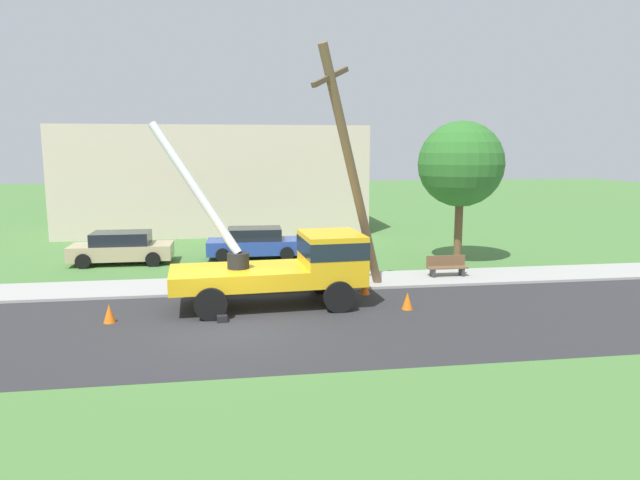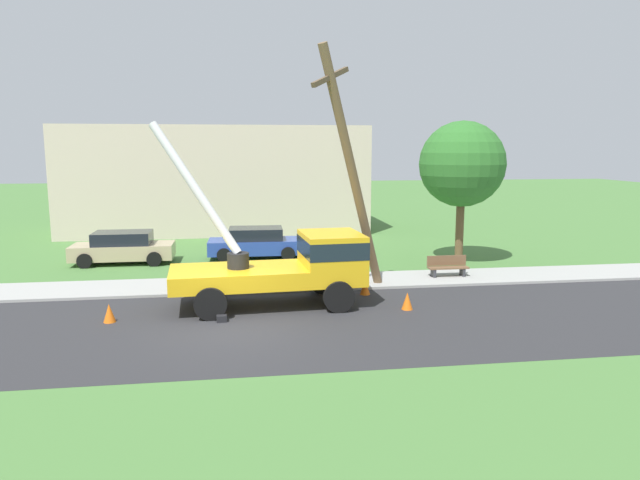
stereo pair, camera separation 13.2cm
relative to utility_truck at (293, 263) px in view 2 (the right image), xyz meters
The scene contains 13 objects.
ground_plane 10.07m from the utility_truck, 101.44° to the left, with size 120.00×120.00×0.00m, color #477538.
road_asphalt 3.29m from the utility_truck, 131.68° to the right, with size 80.00×7.51×0.01m, color #2B2B2D.
sidewalk_strip 3.70m from the utility_truck, 125.08° to the left, with size 80.00×2.57×0.10m, color #9E9E99.
utility_truck is the anchor object (origin of this frame).
leaning_utility_pole 3.84m from the utility_truck, 27.95° to the left, with size 3.11×2.74×8.50m.
traffic_cone_ahead 3.90m from the utility_truck, 18.04° to the right, with size 0.36×0.36×0.56m, color orange.
traffic_cone_behind 5.84m from the utility_truck, 167.99° to the right, with size 0.36×0.36×0.56m, color orange.
traffic_cone_curbside 3.00m from the utility_truck, 18.74° to the left, with size 0.36×0.36×0.56m, color orange.
parked_sedan_tan 10.49m from the utility_truck, 130.88° to the left, with size 4.40×2.02×1.42m.
parked_sedan_blue 8.45m from the utility_truck, 96.29° to the left, with size 4.46×2.11×1.42m.
park_bench 7.10m from the utility_truck, 24.17° to the left, with size 1.60×0.45×0.90m.
roadside_tree_near 10.43m from the utility_truck, 36.02° to the left, with size 3.77×3.77×6.30m.
lowrise_building_backdrop 17.95m from the utility_truck, 99.40° to the left, with size 18.00×6.00×6.40m, color beige.
Camera 2 is at (0.18, -16.17, 5.13)m, focal length 32.25 mm.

